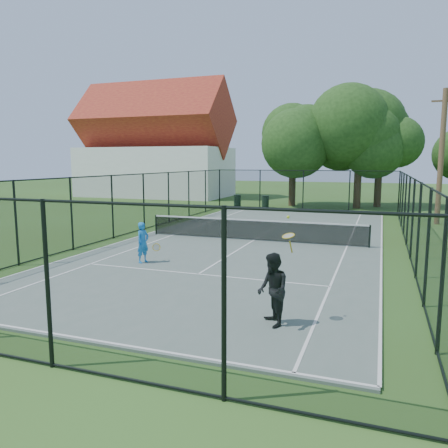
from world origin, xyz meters
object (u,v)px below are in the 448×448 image
(trash_bin_left, at_px, (237,201))
(player_blue, at_px, (143,242))
(player_black, at_px, (273,290))
(trash_bin_right, at_px, (265,202))
(utility_pole, at_px, (441,156))
(tennis_net, at_px, (254,229))

(trash_bin_left, distance_m, player_blue, 19.42)
(player_black, bearing_deg, player_blue, 142.98)
(trash_bin_right, relative_size, utility_pole, 0.12)
(trash_bin_right, height_order, player_blue, player_blue)
(trash_bin_left, bearing_deg, player_black, -70.14)
(tennis_net, xyz_separation_m, trash_bin_left, (-5.25, 13.67, -0.06))
(trash_bin_right, xyz_separation_m, player_blue, (0.71, -20.01, 0.30))
(trash_bin_left, height_order, player_black, player_black)
(utility_pole, distance_m, player_blue, 18.49)
(trash_bin_left, bearing_deg, player_blue, -81.80)
(utility_pole, height_order, player_blue, utility_pole)
(tennis_net, height_order, trash_bin_left, trash_bin_left)
(tennis_net, height_order, trash_bin_right, tennis_net)
(trash_bin_right, bearing_deg, player_blue, -87.98)
(player_blue, xyz_separation_m, player_black, (5.73, -4.32, 0.09))
(tennis_net, xyz_separation_m, player_black, (3.25, -9.87, 0.29))
(utility_pole, xyz_separation_m, player_black, (-5.24, -18.87, -3.03))
(trash_bin_right, xyz_separation_m, utility_pole, (11.67, -5.46, 3.41))
(trash_bin_right, bearing_deg, tennis_net, -77.55)
(player_blue, height_order, player_black, player_black)
(trash_bin_right, bearing_deg, utility_pole, -25.08)
(tennis_net, bearing_deg, utility_pole, 46.69)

